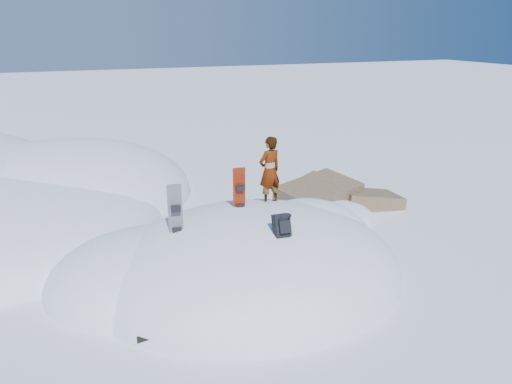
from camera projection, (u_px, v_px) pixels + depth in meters
name	position (u px, v px, depth m)	size (l,w,h in m)	color
ground	(251.00, 276.00, 11.28)	(120.00, 120.00, 0.00)	white
snow_mound	(240.00, 272.00, 11.43)	(8.00, 6.00, 3.00)	silver
rock_outcrop	(327.00, 210.00, 15.25)	(4.68, 4.41, 1.68)	brown
snowboard_red	(239.00, 199.00, 11.29)	(0.29, 0.16, 1.52)	red
snowboard_dark	(176.00, 222.00, 10.33)	(0.33, 0.25, 1.62)	black
backpack	(282.00, 225.00, 9.93)	(0.34, 0.42, 0.54)	black
gear_pile	(162.00, 331.00, 9.02)	(0.95, 0.85, 0.25)	black
person	(270.00, 171.00, 11.71)	(0.60, 0.40, 1.66)	slate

